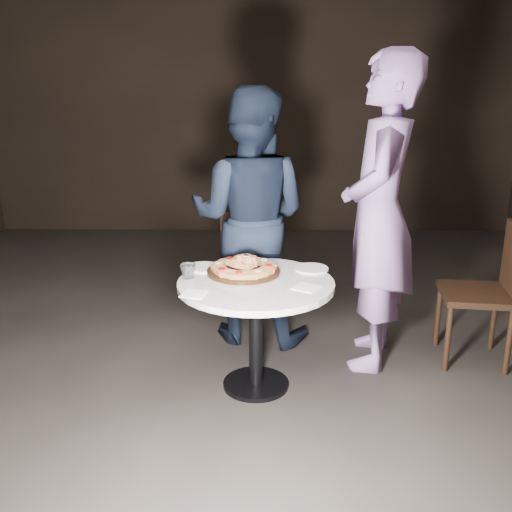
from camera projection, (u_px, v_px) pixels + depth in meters
The scene contains 13 objects.
floor at pixel (245, 374), 3.48m from camera, with size 7.00×7.00×0.00m, color black.
table at pixel (256, 301), 3.19m from camera, with size 1.11×1.11×0.65m.
serving_board at pixel (243, 271), 3.28m from camera, with size 0.42×0.42×0.02m, color black.
focaccia_pile at pixel (244, 265), 3.27m from camera, with size 0.38×0.37×0.10m.
plate_left at pixel (203, 267), 3.37m from camera, with size 0.20×0.20×0.01m, color white.
plate_right at pixel (311, 269), 3.34m from camera, with size 0.20×0.20×0.01m, color white.
water_glass at pixel (188, 271), 3.19m from camera, with size 0.09×0.09×0.08m, color silver.
napkin_near at pixel (194, 294), 2.96m from camera, with size 0.12×0.12×0.01m, color white.
napkin_far at pixel (306, 287), 3.05m from camera, with size 0.13×0.13×0.01m, color white.
chair_far at pixel (249, 253), 4.35m from camera, with size 0.45×0.46×0.78m.
chair_right at pixel (493, 285), 3.51m from camera, with size 0.48×0.46×0.89m.
diner_navy at pixel (249, 218), 3.77m from camera, with size 0.82×0.64×1.69m, color black.
diner_teal at pixel (379, 215), 3.40m from camera, with size 0.69×0.45×1.90m, color #866BA9.
Camera 1 is at (0.11, -3.11, 1.72)m, focal length 40.00 mm.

